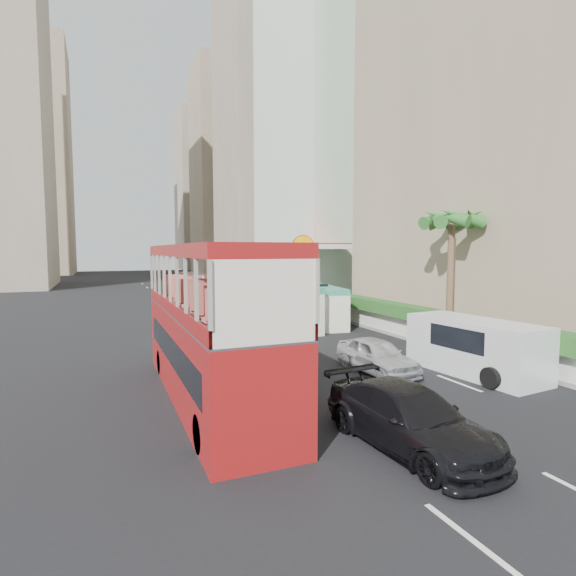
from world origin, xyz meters
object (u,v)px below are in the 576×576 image
van_asset (261,321)px  palm_tree (450,279)px  car_silver_lane_a (280,365)px  panel_van_near (475,347)px  car_silver_lane_b (376,372)px  minibus_far (320,306)px  car_black (409,447)px  shell_station (323,273)px  panel_van_far (259,293)px  minibus_near (284,307)px  double_decker_bus (209,322)px

van_asset → palm_tree: (6.77, -10.81, 3.38)m
car_silver_lane_a → panel_van_near: panel_van_near is taller
car_silver_lane_b → palm_tree: bearing=25.0°
minibus_far → palm_tree: size_ratio=0.90×
minibus_far → car_black: bearing=-100.5°
minibus_far → panel_van_near: (0.43, -12.64, -0.20)m
car_silver_lane_a → shell_station: bearing=62.2°
car_silver_lane_b → car_silver_lane_a: bearing=139.2°
panel_van_far → minibus_near: bearing=-95.5°
double_decker_bus → palm_tree: size_ratio=1.72×
car_silver_lane_b → car_black: car_black is taller
minibus_far → shell_station: bearing=71.7°
minibus_far → panel_van_far: 12.44m
car_silver_lane_b → van_asset: van_asset is taller
minibus_near → palm_tree: bearing=-51.3°
panel_van_near → shell_station: shell_station is taller
car_black → shell_station: 31.35m
car_silver_lane_a → minibus_near: bearing=70.4°
van_asset → panel_van_far: size_ratio=1.03×
car_silver_lane_b → minibus_near: size_ratio=0.65×
minibus_far → panel_van_far: (0.13, 12.43, -0.29)m
car_black → panel_van_near: 8.09m
car_silver_lane_b → palm_tree: palm_tree is taller
minibus_far → shell_station: shell_station is taller
van_asset → minibus_far: bearing=-54.2°
double_decker_bus → car_black: size_ratio=2.13×
panel_van_near → shell_station: (5.67, 24.21, 1.67)m
palm_tree → shell_station: bearing=83.4°
minibus_near → panel_van_near: bearing=-80.0°
car_silver_lane_b → panel_van_far: 23.69m
car_black → panel_van_near: bearing=29.4°
minibus_near → panel_van_near: 12.68m
car_black → van_asset: bearing=76.1°
panel_van_near → shell_station: 24.92m
car_silver_lane_b → palm_tree: 8.53m
car_silver_lane_b → panel_van_near: 4.00m
shell_station → panel_van_near: bearing=-103.2°
car_black → palm_tree: 14.41m
minibus_near → shell_station: shell_station is taller
double_decker_bus → van_asset: size_ratio=2.16×
car_silver_lane_a → palm_tree: bearing=9.8°
car_black → panel_van_far: size_ratio=1.04×
double_decker_bus → palm_tree: palm_tree is taller
double_decker_bus → car_black: (3.68, -5.69, -2.53)m
car_black → minibus_near: 17.18m
panel_van_near → palm_tree: (3.47, 5.21, 2.30)m
double_decker_bus → panel_van_near: (10.33, -1.21, -1.45)m
double_decker_bus → panel_van_near: 10.50m
minibus_near → panel_van_near: (3.14, -12.28, -0.31)m
car_silver_lane_b → van_asset: bearing=87.0°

